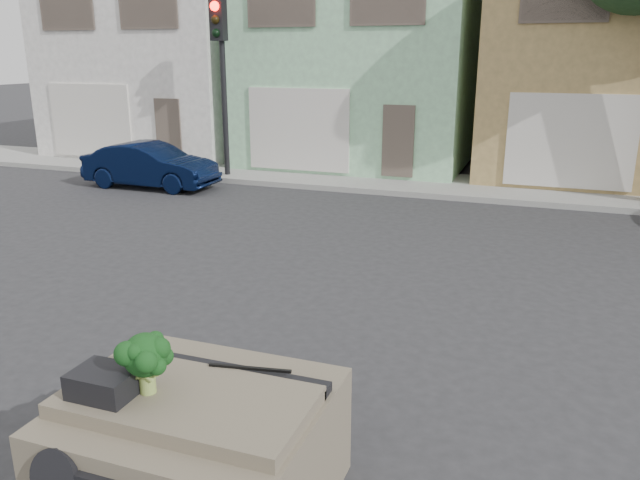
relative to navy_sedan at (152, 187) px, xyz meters
The scene contains 11 objects.
ground_plane 11.12m from the navy_sedan, 44.53° to the right, with size 120.00×120.00×0.00m, color #303033.
sidewalk 8.38m from the navy_sedan, 18.80° to the left, with size 40.00×3.00×0.15m, color gray.
townhouse_white 8.28m from the navy_sedan, 114.62° to the left, with size 7.20×8.20×7.55m, color silver.
townhouse_mint 8.88m from the navy_sedan, 56.53° to the left, with size 7.20×8.20×7.55m, color #9BD7A5.
townhouse_tan 14.19m from the navy_sedan, 29.32° to the left, with size 7.20×8.20×7.55m, color tan.
navy_sedan is the anchor object (origin of this frame).
traffic_signal 3.38m from the navy_sedan, 49.93° to the left, with size 0.40×0.40×5.10m, color black.
car_dashboard 13.41m from the navy_sedan, 53.71° to the right, with size 2.00×1.80×1.12m, color #6C614F.
instrument_hump 13.41m from the navy_sedan, 56.61° to the right, with size 0.48×0.38×0.20m, color black.
wiper_arm 13.31m from the navy_sedan, 51.76° to the right, with size 0.70×0.03×0.02m, color black.
broccoli 13.47m from the navy_sedan, 55.26° to the right, with size 0.41×0.41×0.50m, color #0F3311.
Camera 1 is at (2.40, -6.75, 3.62)m, focal length 35.00 mm.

